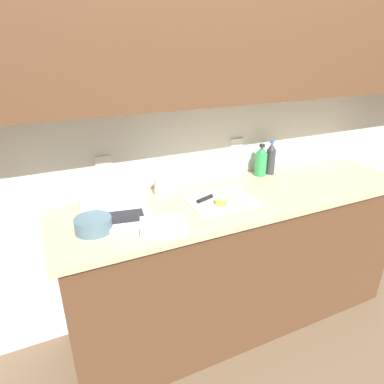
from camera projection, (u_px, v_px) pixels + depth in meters
ground_plane at (234, 315)px, 2.34m from camera, size 12.00×12.00×0.00m
wall_back at (225, 73)px, 1.91m from camera, size 5.20×0.38×2.60m
counter_unit at (240, 257)px, 2.17m from camera, size 2.15×0.62×0.91m
laptop at (115, 207)px, 1.70m from camera, size 0.37×0.29×0.25m
cutting_board at (222, 201)px, 1.88m from camera, size 0.37×0.27×0.01m
knife at (210, 197)px, 1.90m from camera, size 0.28×0.12×0.02m
lemon_half_cut at (221, 201)px, 1.83m from camera, size 0.06×0.06×0.03m
bottle_green_soda at (271, 159)px, 2.25m from camera, size 0.06×0.06×0.23m
bottle_oil_tall at (261, 161)px, 2.22m from camera, size 0.08×0.08×0.21m
measuring_cup at (161, 186)px, 1.96m from camera, size 0.10×0.08×0.10m
bowl_white at (93, 224)px, 1.58m from camera, size 0.17×0.17×0.07m
dish_towel at (163, 225)px, 1.62m from camera, size 0.26×0.22×0.02m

